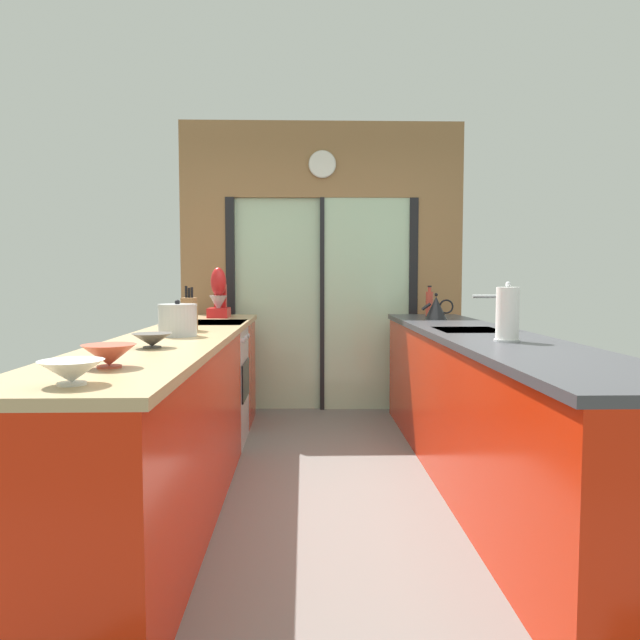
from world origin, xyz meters
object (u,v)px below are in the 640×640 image
object	(u,v)px
mixing_bowl_mid	(109,355)
stand_mixer	(219,298)
stock_pot	(178,320)
paper_towel_roll	(507,315)
oven_range	(207,383)
kettle	(436,308)
mixing_bowl_near	(71,372)
mixing_bowl_far	(152,340)
soap_bottle	(429,304)
knife_block	(189,314)

from	to	relation	value
mixing_bowl_mid	stand_mixer	xyz separation A→B (m)	(0.00, 2.85, 0.12)
stock_pot	paper_towel_roll	size ratio (longest dim) A/B	0.70
oven_range	kettle	distance (m)	1.90
mixing_bowl_near	kettle	xyz separation A→B (m)	(1.78, 2.91, 0.05)
mixing_bowl_mid	mixing_bowl_far	size ratio (longest dim) A/B	1.05
stand_mixer	stock_pot	world-z (taller)	stand_mixer
kettle	mixing_bowl_near	bearing A→B (deg)	-121.51
kettle	soap_bottle	size ratio (longest dim) A/B	0.97
oven_range	soap_bottle	size ratio (longest dim) A/B	3.44
mixing_bowl_near	soap_bottle	world-z (taller)	soap_bottle
mixing_bowl_near	stand_mixer	size ratio (longest dim) A/B	0.48
mixing_bowl_far	knife_block	world-z (taller)	knife_block
kettle	stand_mixer	bearing A→B (deg)	170.53
knife_block	kettle	size ratio (longest dim) A/B	1.09
oven_range	mixing_bowl_near	world-z (taller)	mixing_bowl_near
mixing_bowl_near	knife_block	size ratio (longest dim) A/B	0.71
stand_mixer	mixing_bowl_near	bearing A→B (deg)	-90.00
kettle	knife_block	bearing A→B (deg)	-150.64
mixing_bowl_near	paper_towel_roll	size ratio (longest dim) A/B	0.64
mixing_bowl_far	knife_block	bearing A→B (deg)	90.00
knife_block	mixing_bowl_far	bearing A→B (deg)	-90.00
stand_mixer	kettle	bearing A→B (deg)	-9.47
mixing_bowl_far	kettle	bearing A→B (deg)	47.24
mixing_bowl_mid	soap_bottle	world-z (taller)	soap_bottle
oven_range	soap_bottle	world-z (taller)	soap_bottle
paper_towel_roll	mixing_bowl_mid	bearing A→B (deg)	-154.09
stand_mixer	paper_towel_roll	size ratio (longest dim) A/B	1.34
oven_range	paper_towel_roll	world-z (taller)	paper_towel_roll
kettle	paper_towel_roll	distance (m)	1.69
oven_range	paper_towel_roll	bearing A→B (deg)	-38.28
soap_bottle	paper_towel_roll	world-z (taller)	paper_towel_roll
mixing_bowl_near	mixing_bowl_far	world-z (taller)	mixing_bowl_near
mixing_bowl_far	paper_towel_roll	world-z (taller)	paper_towel_roll
kettle	soap_bottle	bearing A→B (deg)	90.48
oven_range	mixing_bowl_mid	bearing A→B (deg)	-89.54
oven_range	stand_mixer	distance (m)	0.84
oven_range	mixing_bowl_mid	size ratio (longest dim) A/B	4.62
mixing_bowl_near	mixing_bowl_mid	bearing A→B (deg)	90.00
mixing_bowl_far	soap_bottle	distance (m)	2.82
mixing_bowl_mid	paper_towel_roll	world-z (taller)	paper_towel_roll
oven_range	paper_towel_roll	size ratio (longest dim) A/B	2.94
mixing_bowl_near	paper_towel_roll	world-z (taller)	paper_towel_roll
mixing_bowl_near	kettle	size ratio (longest dim) A/B	0.77
soap_bottle	mixing_bowl_mid	bearing A→B (deg)	-122.41
soap_bottle	mixing_bowl_far	bearing A→B (deg)	-129.22
mixing_bowl_near	stock_pot	bearing A→B (deg)	90.00
oven_range	kettle	size ratio (longest dim) A/B	3.53
mixing_bowl_mid	kettle	bearing A→B (deg)	55.05
mixing_bowl_near	stock_pot	world-z (taller)	stock_pot
mixing_bowl_far	soap_bottle	bearing A→B (deg)	50.78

